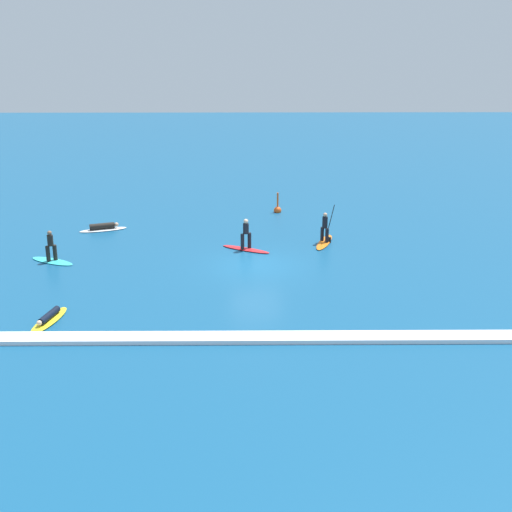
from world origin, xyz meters
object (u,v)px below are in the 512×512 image
(surfer_on_white_board, at_px, (103,228))
(surfer_on_teal_board, at_px, (52,254))
(marker_buoy, at_px, (278,209))
(surfer_on_yellow_board, at_px, (49,318))
(surfer_on_orange_board, at_px, (325,236))
(surfer_on_red_board, at_px, (246,242))

(surfer_on_white_board, distance_m, surfer_on_teal_board, 5.78)
(surfer_on_white_board, xyz_separation_m, marker_buoy, (10.45, 3.93, 0.02))
(surfer_on_teal_board, relative_size, surfer_on_yellow_board, 0.93)
(surfer_on_white_board, relative_size, surfer_on_orange_board, 0.96)
(surfer_on_teal_board, bearing_deg, marker_buoy, 66.10)
(surfer_on_yellow_board, height_order, marker_buoy, marker_buoy)
(surfer_on_orange_board, bearing_deg, surfer_on_teal_board, 120.10)
(surfer_on_orange_board, distance_m, marker_buoy, 6.90)
(surfer_on_orange_board, xyz_separation_m, surfer_on_yellow_board, (-12.46, -10.43, -0.29))
(marker_buoy, bearing_deg, surfer_on_yellow_board, -120.83)
(surfer_on_orange_board, height_order, marker_buoy, surfer_on_orange_board)
(surfer_on_teal_board, bearing_deg, surfer_on_yellow_board, -48.29)
(surfer_on_red_board, bearing_deg, marker_buoy, -76.13)
(surfer_on_yellow_board, distance_m, marker_buoy, 19.70)
(surfer_on_white_board, bearing_deg, surfer_on_orange_board, -30.01)
(surfer_on_teal_board, height_order, surfer_on_red_board, surfer_on_red_board)
(surfer_on_teal_board, height_order, surfer_on_orange_board, surfer_on_orange_board)
(surfer_on_white_board, height_order, surfer_on_orange_board, surfer_on_orange_board)
(surfer_on_white_board, xyz_separation_m, surfer_on_red_board, (8.45, -3.75, 0.30))
(surfer_on_orange_board, xyz_separation_m, marker_buoy, (-2.37, 6.48, -0.24))
(surfer_on_orange_board, bearing_deg, surfer_on_white_board, 96.91)
(surfer_on_red_board, bearing_deg, surfer_on_white_board, 4.49)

